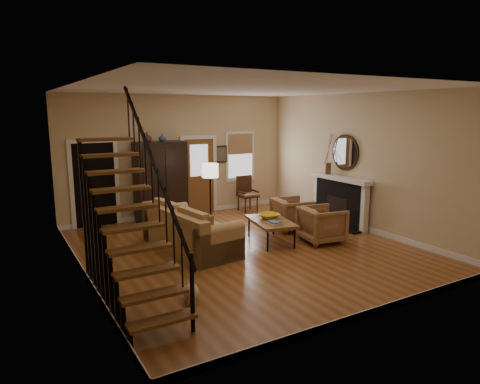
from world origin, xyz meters
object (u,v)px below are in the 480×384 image
sofa (190,229)px  side_chair (248,194)px  floor_lamp (210,199)px  armoire (161,182)px  armchair_left (322,225)px  coffee_table (271,231)px  armchair_right (292,214)px

sofa → side_chair: bearing=32.9°
floor_lamp → sofa: bearing=-135.5°
floor_lamp → side_chair: (1.95, 1.52, -0.32)m
armoire → armchair_left: armoire is taller
coffee_table → armchair_right: (1.04, 0.60, 0.14)m
armoire → floor_lamp: armoire is taller
armoire → side_chair: bearing=-4.5°
armchair_right → floor_lamp: (-1.87, 0.71, 0.44)m
coffee_table → armchair_right: 1.21m
coffee_table → armoire: bearing=115.2°
armoire → coffee_table: bearing=-64.8°
armchair_left → sofa: bearing=79.9°
coffee_table → side_chair: size_ratio=1.29×
armoire → armchair_right: size_ratio=2.44×
sofa → coffee_table: sofa is taller
armchair_right → floor_lamp: floor_lamp is taller
armoire → armchair_right: (2.47, -2.43, -0.66)m
side_chair → armchair_left: bearing=-92.1°
armoire → armchair_left: 4.37m
armchair_right → sofa: bearing=102.9°
armoire → floor_lamp: 1.83m
floor_lamp → side_chair: floor_lamp is taller
sofa → floor_lamp: (0.92, 0.90, 0.39)m
armchair_left → side_chair: (0.12, 3.37, 0.11)m
coffee_table → armchair_left: 1.15m
coffee_table → floor_lamp: (-0.83, 1.31, 0.58)m
side_chair → floor_lamp: bearing=-142.2°
armchair_left → armchair_right: size_ratio=1.01×
sofa → armchair_left: size_ratio=2.75×
coffee_table → armchair_left: bearing=-28.5°
sofa → coffee_table: bearing=-20.5°
armchair_left → armchair_right: 1.14m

